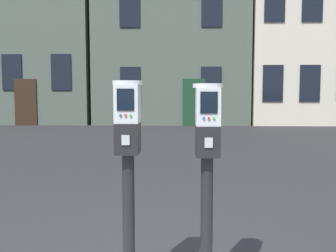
{
  "coord_description": "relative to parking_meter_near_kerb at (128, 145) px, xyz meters",
  "views": [
    {
      "loc": [
        0.37,
        -2.95,
        1.56
      ],
      "look_at": [
        0.27,
        -0.02,
        1.3
      ],
      "focal_mm": 42.05,
      "sensor_mm": 36.0,
      "label": 1
    }
  ],
  "objects": [
    {
      "name": "parking_meter_near_kerb",
      "position": [
        0.0,
        0.0,
        0.0
      ],
      "size": [
        0.22,
        0.25,
        1.49
      ],
      "rotation": [
        0.0,
        0.0,
        -1.56
      ],
      "color": "black",
      "rests_on": "sidewalk_slab"
    },
    {
      "name": "parking_meter_twin_adjacent",
      "position": [
        0.58,
        -0.0,
        -0.01
      ],
      "size": [
        0.22,
        0.25,
        1.47
      ],
      "rotation": [
        0.0,
        0.0,
        -1.56
      ],
      "color": "black",
      "rests_on": "sidewalk_slab"
    }
  ]
}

